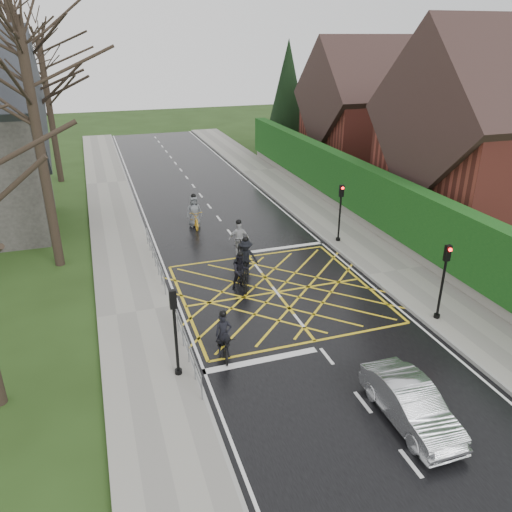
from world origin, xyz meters
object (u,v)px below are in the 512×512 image
cyclist_rear (224,341)px  cyclist_lead (195,215)px  car (411,404)px  cyclist_mid (246,262)px  cyclist_back (241,275)px  cyclist_front (239,243)px

cyclist_rear → cyclist_lead: (1.69, 12.83, 0.13)m
cyclist_rear → car: cyclist_rear is taller
cyclist_rear → cyclist_mid: size_ratio=0.88×
cyclist_rear → cyclist_mid: 6.31m
car → cyclist_back: bearing=103.4°
cyclist_mid → cyclist_back: bearing=-99.4°
cyclist_back → cyclist_mid: 1.30m
cyclist_rear → car: bearing=-41.2°
cyclist_rear → cyclist_back: cyclist_back is taller
cyclist_back → car: bearing=-76.7°
cyclist_front → car: cyclist_front is taller
cyclist_front → car: bearing=-77.7°
cyclist_back → car: 9.72m
cyclist_mid → cyclist_front: bearing=98.7°
cyclist_front → cyclist_lead: (-1.26, 4.81, -0.02)m
cyclist_back → cyclist_front: cyclist_front is taller
cyclist_front → cyclist_lead: size_ratio=0.95×
cyclist_rear → cyclist_lead: size_ratio=0.89×
cyclist_rear → cyclist_back: bearing=74.4°
car → cyclist_lead: bearing=98.3°
cyclist_rear → cyclist_mid: (2.59, 5.75, 0.14)m
cyclist_back → cyclist_lead: cyclist_lead is taller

